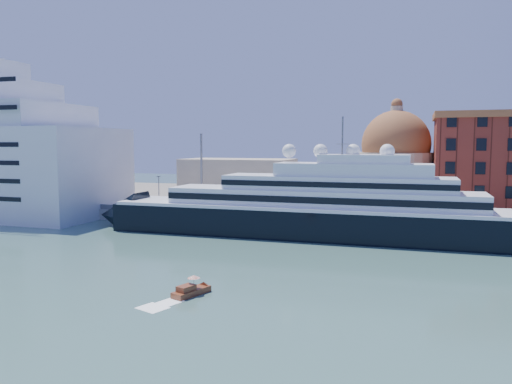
% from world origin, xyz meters
% --- Properties ---
extents(ground, '(400.00, 400.00, 0.00)m').
position_xyz_m(ground, '(0.00, 0.00, 0.00)').
color(ground, '#355C55').
rests_on(ground, ground).
extents(quay, '(180.00, 10.00, 2.50)m').
position_xyz_m(quay, '(0.00, 34.00, 1.25)').
color(quay, gray).
rests_on(quay, ground).
extents(land, '(260.00, 72.00, 2.00)m').
position_xyz_m(land, '(0.00, 75.00, 1.00)').
color(land, slate).
rests_on(land, ground).
extents(quay_fence, '(180.00, 0.10, 1.20)m').
position_xyz_m(quay_fence, '(0.00, 29.50, 3.10)').
color(quay_fence, slate).
rests_on(quay_fence, quay).
extents(superyacht, '(91.10, 12.63, 27.23)m').
position_xyz_m(superyacht, '(4.88, 23.00, 4.70)').
color(superyacht, black).
rests_on(superyacht, ground).
extents(service_barge, '(11.80, 4.69, 2.60)m').
position_xyz_m(service_barge, '(-59.55, 19.30, 0.75)').
color(service_barge, white).
rests_on(service_barge, ground).
extents(water_taxi, '(3.39, 5.47, 2.47)m').
position_xyz_m(water_taxi, '(1.67, -19.00, 0.59)').
color(water_taxi, brown).
rests_on(water_taxi, ground).
extents(church, '(66.00, 18.00, 25.50)m').
position_xyz_m(church, '(6.39, 57.72, 10.91)').
color(church, beige).
rests_on(church, land).
extents(lamp_posts, '(120.80, 2.40, 18.00)m').
position_xyz_m(lamp_posts, '(-12.67, 32.27, 9.84)').
color(lamp_posts, slate).
rests_on(lamp_posts, quay).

